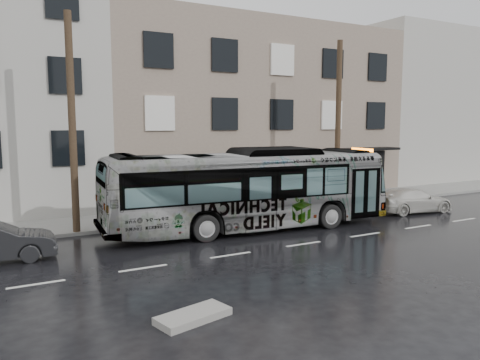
# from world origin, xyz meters

# --- Properties ---
(ground) EXTENTS (120.00, 120.00, 0.00)m
(ground) POSITION_xyz_m (0.00, 0.00, 0.00)
(ground) COLOR black
(ground) RESTS_ON ground
(sidewalk) EXTENTS (90.00, 3.60, 0.15)m
(sidewalk) POSITION_xyz_m (0.00, 4.90, 0.07)
(sidewalk) COLOR gray
(sidewalk) RESTS_ON ground
(building_taupe) EXTENTS (20.00, 12.00, 11.00)m
(building_taupe) POSITION_xyz_m (5.00, 12.70, 5.50)
(building_taupe) COLOR gray
(building_taupe) RESTS_ON ground
(building_filler) EXTENTS (18.00, 12.00, 12.00)m
(building_filler) POSITION_xyz_m (24.00, 12.70, 6.00)
(building_filler) COLOR #A7A59E
(building_filler) RESTS_ON ground
(utility_pole_front) EXTENTS (0.30, 0.30, 9.00)m
(utility_pole_front) POSITION_xyz_m (6.50, 3.30, 4.65)
(utility_pole_front) COLOR #433421
(utility_pole_front) RESTS_ON sidewalk
(utility_pole_rear) EXTENTS (0.30, 0.30, 9.00)m
(utility_pole_rear) POSITION_xyz_m (-7.50, 3.30, 4.65)
(utility_pole_rear) COLOR #433421
(utility_pole_rear) RESTS_ON sidewalk
(sign_post) EXTENTS (0.06, 0.06, 2.40)m
(sign_post) POSITION_xyz_m (7.60, 3.30, 1.35)
(sign_post) COLOR slate
(sign_post) RESTS_ON sidewalk
(bus) EXTENTS (13.07, 4.03, 3.59)m
(bus) POSITION_xyz_m (-0.61, 0.77, 1.79)
(bus) COLOR #B2B2B2
(bus) RESTS_ON ground
(white_sedan) EXTENTS (4.59, 2.33, 1.28)m
(white_sedan) POSITION_xyz_m (8.99, 0.12, 0.64)
(white_sedan) COLOR #B6B3AD
(white_sedan) RESTS_ON ground
(slush_pile) EXTENTS (1.94, 1.20, 0.18)m
(slush_pile) POSITION_xyz_m (-6.53, -6.98, 0.09)
(slush_pile) COLOR #A09C98
(slush_pile) RESTS_ON ground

